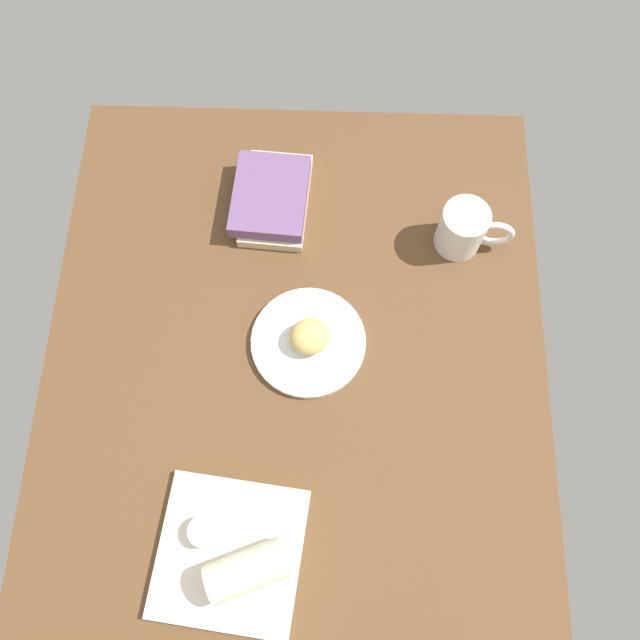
% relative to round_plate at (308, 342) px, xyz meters
% --- Properties ---
extents(dining_table, '(1.10, 0.90, 0.04)m').
position_rel_round_plate_xyz_m(dining_table, '(-0.04, 0.02, -0.03)').
color(dining_table, brown).
rests_on(dining_table, ground).
extents(round_plate, '(0.21, 0.21, 0.01)m').
position_rel_round_plate_xyz_m(round_plate, '(0.00, 0.00, 0.00)').
color(round_plate, white).
rests_on(round_plate, dining_table).
extents(scone_pastry, '(0.08, 0.09, 0.05)m').
position_rel_round_plate_xyz_m(scone_pastry, '(0.00, -0.00, 0.03)').
color(scone_pastry, '#D4B766').
rests_on(scone_pastry, round_plate).
extents(square_plate, '(0.25, 0.25, 0.02)m').
position_rel_round_plate_xyz_m(square_plate, '(-0.36, 0.11, 0.00)').
color(square_plate, silver).
rests_on(square_plate, dining_table).
extents(sauce_cup, '(0.05, 0.05, 0.03)m').
position_rel_round_plate_xyz_m(sauce_cup, '(-0.33, 0.15, 0.02)').
color(sauce_cup, silver).
rests_on(sauce_cup, square_plate).
extents(breakfast_wrap, '(0.10, 0.14, 0.06)m').
position_rel_round_plate_xyz_m(breakfast_wrap, '(-0.39, 0.08, 0.04)').
color(breakfast_wrap, beige).
rests_on(breakfast_wrap, square_plate).
extents(book_stack, '(0.21, 0.15, 0.05)m').
position_rel_round_plate_xyz_m(book_stack, '(0.28, 0.08, 0.02)').
color(book_stack, beige).
rests_on(book_stack, dining_table).
extents(coffee_mug, '(0.09, 0.14, 0.10)m').
position_rel_round_plate_xyz_m(coffee_mug, '(0.21, -0.28, 0.04)').
color(coffee_mug, white).
rests_on(coffee_mug, dining_table).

